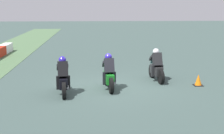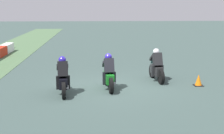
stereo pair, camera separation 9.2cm
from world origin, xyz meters
The scene contains 5 objects.
ground_plane centered at (0.00, 0.00, 0.00)m, with size 120.00×120.00×0.00m, color #394C48.
rider_lane_a centered at (1.18, -2.17, 0.62)m, with size 2.04×0.57×1.51m.
rider_lane_b centered at (-0.28, 0.14, 0.62)m, with size 2.04×0.56×1.51m.
rider_lane_c centered at (-0.94, 2.00, 0.62)m, with size 2.04×0.58×1.51m.
traffic_cone centered at (0.08, -3.82, 0.23)m, with size 0.40×0.40×0.51m.
Camera 1 is at (-13.76, 0.88, 3.49)m, focal length 52.78 mm.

